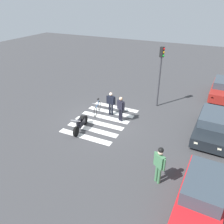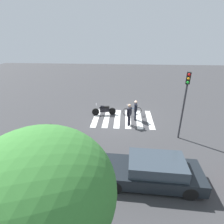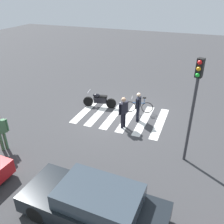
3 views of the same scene
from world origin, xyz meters
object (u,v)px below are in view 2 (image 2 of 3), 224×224
object	(u,v)px
police_motorcycle	(104,110)
leaning_bicycle	(132,111)
officer_by_motorcycle	(129,113)
car_red_convertible	(27,165)
pedestrian_bystander	(52,136)
traffic_light_pole	(185,96)
car_black_suv	(152,171)
officer_on_foot	(136,109)

from	to	relation	value
police_motorcycle	leaning_bicycle	world-z (taller)	police_motorcycle
officer_by_motorcycle	car_red_convertible	size ratio (longest dim) A/B	0.38
leaning_bicycle	pedestrian_bystander	bearing A→B (deg)	50.36
leaning_bicycle	traffic_light_pole	distance (m)	5.33
pedestrian_bystander	car_black_suv	size ratio (longest dim) A/B	0.40
officer_by_motorcycle	car_red_convertible	xyz separation A→B (m)	(5.03, 5.72, -0.36)
pedestrian_bystander	car_red_convertible	distance (m)	2.05
officer_on_foot	leaning_bicycle	bearing A→B (deg)	-77.75
officer_by_motorcycle	police_motorcycle	bearing A→B (deg)	-39.95
car_black_suv	traffic_light_pole	bearing A→B (deg)	-119.81
officer_by_motorcycle	traffic_light_pole	distance (m)	4.19
police_motorcycle	car_red_convertible	bearing A→B (deg)	69.01
car_black_suv	traffic_light_pole	world-z (taller)	traffic_light_pole
officer_by_motorcycle	car_red_convertible	distance (m)	7.63
traffic_light_pole	officer_by_motorcycle	bearing A→B (deg)	-25.36
car_red_convertible	traffic_light_pole	xyz separation A→B (m)	(-8.36, -4.14, 2.33)
officer_on_foot	car_black_suv	bearing A→B (deg)	93.93
leaning_bicycle	officer_by_motorcycle	xyz separation A→B (m)	(0.31, 1.96, 0.63)
car_black_suv	car_red_convertible	world-z (taller)	car_red_convertible
officer_on_foot	car_black_suv	distance (m)	6.69
car_black_suv	car_red_convertible	bearing A→B (deg)	0.31
officer_on_foot	car_red_convertible	distance (m)	8.71
police_motorcycle	leaning_bicycle	distance (m)	2.46
car_red_convertible	traffic_light_pole	world-z (taller)	traffic_light_pole
officer_on_foot	car_black_suv	xyz separation A→B (m)	(-0.46, 6.67, -0.33)
police_motorcycle	pedestrian_bystander	xyz separation A→B (m)	(2.32, 5.60, 0.67)
traffic_light_pole	officer_on_foot	bearing A→B (deg)	-42.32
leaning_bicycle	police_motorcycle	bearing A→B (deg)	3.83
officer_by_motorcycle	car_red_convertible	world-z (taller)	officer_by_motorcycle
police_motorcycle	car_red_convertible	size ratio (longest dim) A/B	0.45
police_motorcycle	car_red_convertible	world-z (taller)	car_red_convertible
officer_on_foot	officer_by_motorcycle	bearing A→B (deg)	61.89
officer_by_motorcycle	pedestrian_bystander	distance (m)	5.87
leaning_bicycle	traffic_light_pole	size ratio (longest dim) A/B	0.37
pedestrian_bystander	officer_on_foot	bearing A→B (deg)	-136.19
pedestrian_bystander	car_red_convertible	size ratio (longest dim) A/B	0.41
car_red_convertible	police_motorcycle	bearing A→B (deg)	-110.99
officer_on_foot	traffic_light_pole	xyz separation A→B (m)	(-2.81, 2.56, 2.02)
car_red_convertible	traffic_light_pole	bearing A→B (deg)	-153.66
officer_by_motorcycle	car_black_suv	distance (m)	5.79
officer_on_foot	pedestrian_bystander	xyz separation A→B (m)	(4.99, 4.79, 0.16)
pedestrian_bystander	traffic_light_pole	bearing A→B (deg)	-164.07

